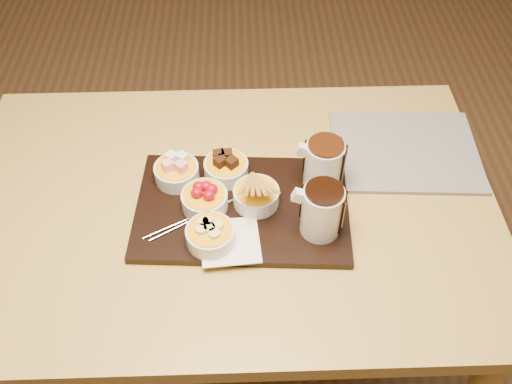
{
  "coord_description": "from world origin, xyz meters",
  "views": [
    {
      "loc": [
        0.04,
        -0.83,
        1.71
      ],
      "look_at": [
        0.06,
        -0.03,
        0.81
      ],
      "focal_mm": 40.0,
      "sensor_mm": 36.0,
      "label": 1
    }
  ],
  "objects_px": {
    "pitcher_milk_chocolate": "(324,165)",
    "bowl_strawberries": "(205,200)",
    "dining_table": "(229,229)",
    "pitcher_dark_chocolate": "(322,211)",
    "serving_board": "(242,208)",
    "newspaper": "(405,151)"
  },
  "relations": [
    {
      "from": "serving_board",
      "to": "bowl_strawberries",
      "type": "relative_size",
      "value": 4.6
    },
    {
      "from": "serving_board",
      "to": "pitcher_dark_chocolate",
      "type": "distance_m",
      "value": 0.19
    },
    {
      "from": "pitcher_milk_chocolate",
      "to": "bowl_strawberries",
      "type": "bearing_deg",
      "value": -163.61
    },
    {
      "from": "newspaper",
      "to": "pitcher_milk_chocolate",
      "type": "bearing_deg",
      "value": -148.98
    },
    {
      "from": "serving_board",
      "to": "pitcher_dark_chocolate",
      "type": "bearing_deg",
      "value": -19.98
    },
    {
      "from": "bowl_strawberries",
      "to": "newspaper",
      "type": "height_order",
      "value": "bowl_strawberries"
    },
    {
      "from": "bowl_strawberries",
      "to": "newspaper",
      "type": "distance_m",
      "value": 0.5
    },
    {
      "from": "serving_board",
      "to": "newspaper",
      "type": "bearing_deg",
      "value": 27.14
    },
    {
      "from": "serving_board",
      "to": "bowl_strawberries",
      "type": "distance_m",
      "value": 0.08
    },
    {
      "from": "dining_table",
      "to": "pitcher_milk_chocolate",
      "type": "xyz_separation_m",
      "value": [
        0.21,
        0.03,
        0.17
      ]
    },
    {
      "from": "bowl_strawberries",
      "to": "pitcher_milk_chocolate",
      "type": "distance_m",
      "value": 0.27
    },
    {
      "from": "bowl_strawberries",
      "to": "pitcher_milk_chocolate",
      "type": "bearing_deg",
      "value": 12.81
    },
    {
      "from": "pitcher_dark_chocolate",
      "to": "pitcher_milk_chocolate",
      "type": "distance_m",
      "value": 0.13
    },
    {
      "from": "bowl_strawberries",
      "to": "pitcher_dark_chocolate",
      "type": "bearing_deg",
      "value": -16.23
    },
    {
      "from": "serving_board",
      "to": "dining_table",
      "type": "bearing_deg",
      "value": 143.66
    },
    {
      "from": "dining_table",
      "to": "pitcher_dark_chocolate",
      "type": "height_order",
      "value": "pitcher_dark_chocolate"
    },
    {
      "from": "bowl_strawberries",
      "to": "pitcher_dark_chocolate",
      "type": "relative_size",
      "value": 0.87
    },
    {
      "from": "dining_table",
      "to": "pitcher_dark_chocolate",
      "type": "relative_size",
      "value": 10.42
    },
    {
      "from": "pitcher_dark_chocolate",
      "to": "newspaper",
      "type": "xyz_separation_m",
      "value": [
        0.23,
        0.24,
        -0.07
      ]
    },
    {
      "from": "pitcher_milk_chocolate",
      "to": "newspaper",
      "type": "distance_m",
      "value": 0.25
    },
    {
      "from": "pitcher_dark_chocolate",
      "to": "dining_table",
      "type": "bearing_deg",
      "value": 156.85
    },
    {
      "from": "pitcher_dark_chocolate",
      "to": "bowl_strawberries",
      "type": "bearing_deg",
      "value": 167.35
    }
  ]
}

